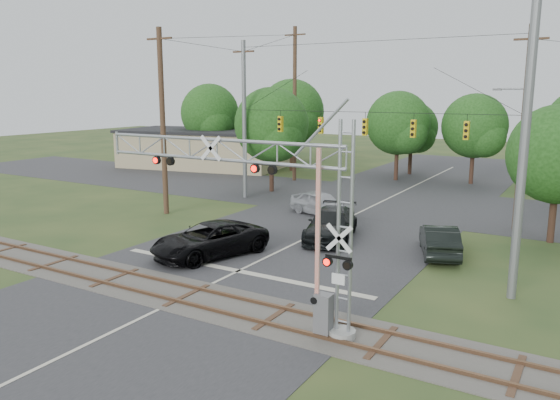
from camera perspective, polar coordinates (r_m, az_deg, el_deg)
The scene contains 14 objects.
ground at distance 20.63m, azimuth -13.35°, elevation -11.51°, with size 160.00×160.00×0.00m, color #28401D.
road_main at distance 28.21m, azimuth 0.89°, elevation -4.94°, with size 14.00×90.00×0.02m, color #2C2C2F.
road_cross at distance 40.62m, azimuth 10.75°, elevation -0.10°, with size 90.00×12.00×0.02m, color #2C2C2F.
railroad_track at distance 21.98m, azimuth -9.69°, elevation -9.82°, with size 90.00×3.20×0.17m.
crossing_gantry at distance 18.34m, azimuth -1.93°, elevation 0.20°, with size 10.34×0.90×7.07m.
traffic_signal_span at distance 35.84m, azimuth 10.28°, elevation 7.66°, with size 19.34×0.36×11.50m.
pickup_black at distance 26.78m, azimuth -7.37°, elevation -4.13°, with size 2.70×5.86×1.63m, color black.
car_dark at distance 29.72m, azimuth 5.37°, elevation -2.53°, with size 2.29×5.64×1.64m, color black.
sedan_silver at distance 35.40m, azimuth 4.30°, elevation -0.35°, with size 1.82×4.52×1.54m, color #9D9FA4.
suv_dark at distance 27.83m, azimuth 16.31°, elevation -4.03°, with size 1.60×4.59×1.51m, color black.
commercial_building at distance 58.58m, azimuth -8.01°, elevation 5.38°, with size 18.23×11.66×3.94m.
streetlight at distance 39.56m, azimuth 23.77°, elevation 5.58°, with size 2.20×0.23×8.24m.
utility_poles at distance 37.93m, azimuth 13.79°, elevation 8.57°, with size 24.57×27.89×14.13m.
treeline at distance 48.93m, azimuth 17.77°, elevation 7.95°, with size 54.16×28.30×9.64m.
Camera 1 is at (13.45, -13.52, 7.89)m, focal length 35.00 mm.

